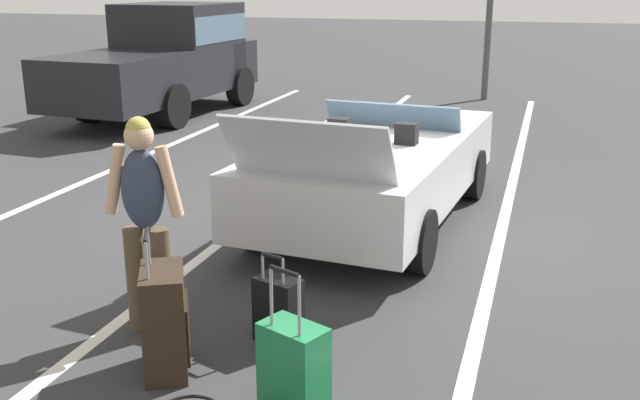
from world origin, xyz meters
name	(u,v)px	position (x,y,z in m)	size (l,w,h in m)	color
ground_plane	(376,220)	(0.00, 0.00, 0.00)	(80.00, 80.00, 0.00)	#333335
lot_line_near	(501,233)	(0.00, -1.35, 0.00)	(18.00, 0.12, 0.01)	silver
lot_line_mid	(263,210)	(0.00, 1.35, 0.00)	(18.00, 0.12, 0.01)	silver
lot_line_far	(65,190)	(0.00, 4.05, 0.00)	(18.00, 0.12, 0.01)	silver
convertible_car	(383,165)	(0.20, -0.02, 0.59)	(4.34, 2.09, 1.50)	silver
suitcase_large_black	(165,322)	(-3.60, 0.62, 0.37)	(0.56, 0.47, 1.00)	#2D2319
suitcase_medium_bright	(294,372)	(-3.88, -0.39, 0.31)	(0.38, 0.46, 1.00)	#19723F
suitcase_small_carryon	(278,310)	(-2.98, 0.04, 0.25)	(0.30, 0.39, 0.71)	black
traveler_person	(144,214)	(-3.09, 1.03, 0.93)	(0.27, 0.61, 1.65)	#4C3F2D
parked_pickup_truck_near	(168,57)	(5.41, 5.47, 1.11)	(5.09, 2.27, 2.10)	black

